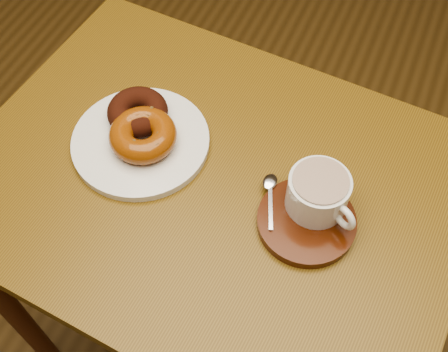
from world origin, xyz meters
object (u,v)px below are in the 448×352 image
at_px(cafe_table, 214,216).
at_px(saucer, 306,221).
at_px(coffee_cup, 319,193).
at_px(donut_plate, 141,141).

distance_m(cafe_table, saucer, 0.21).
bearing_deg(coffee_cup, saucer, -68.49).
distance_m(saucer, coffee_cup, 0.05).
height_order(donut_plate, saucer, saucer).
distance_m(donut_plate, saucer, 0.31).
relative_size(donut_plate, coffee_cup, 1.99).
height_order(donut_plate, coffee_cup, coffee_cup).
xyz_separation_m(cafe_table, coffee_cup, (0.17, 0.01, 0.17)).
height_order(cafe_table, saucer, saucer).
relative_size(cafe_table, coffee_cup, 7.37).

